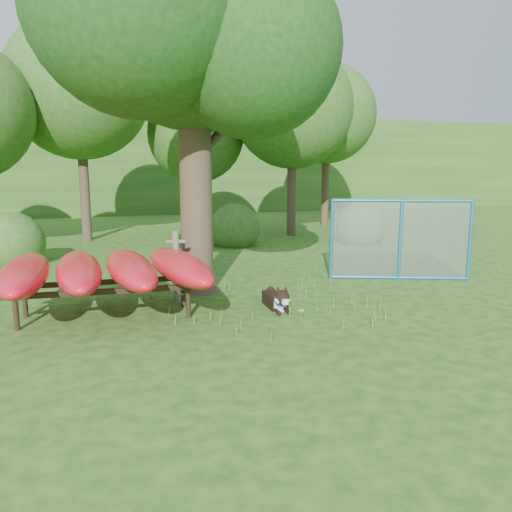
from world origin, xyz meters
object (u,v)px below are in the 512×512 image
object	(u,v)px
oak_tree	(189,15)
fence_section	(400,240)
kayak_rack	(105,270)
husky_dog	(277,300)

from	to	relation	value
oak_tree	fence_section	bearing A→B (deg)	-5.66
kayak_rack	fence_section	bearing A→B (deg)	12.35
fence_section	kayak_rack	bearing A→B (deg)	-149.42
kayak_rack	fence_section	world-z (taller)	fence_section
oak_tree	kayak_rack	size ratio (longest dim) A/B	2.40
kayak_rack	fence_section	size ratio (longest dim) A/B	1.09
husky_dog	fence_section	bearing A→B (deg)	24.61
fence_section	oak_tree	bearing A→B (deg)	-163.53
kayak_rack	fence_section	xyz separation A→B (m)	(6.93, 1.03, 0.11)
oak_tree	husky_dog	bearing A→B (deg)	-59.26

